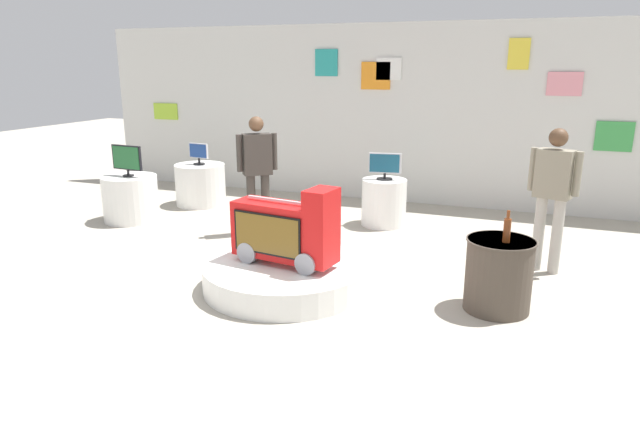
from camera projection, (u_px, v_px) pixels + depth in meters
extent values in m
plane|color=#A8A091|center=(268.00, 289.00, 6.00)|extent=(30.00, 30.00, 0.00)
cube|color=silver|center=(382.00, 114.00, 9.59)|extent=(10.67, 0.10, 2.93)
cube|color=orange|center=(376.00, 76.00, 9.40)|extent=(0.49, 0.02, 0.44)
cube|color=teal|center=(326.00, 63.00, 9.64)|extent=(0.40, 0.02, 0.44)
cube|color=yellow|center=(519.00, 54.00, 8.54)|extent=(0.31, 0.02, 0.46)
cube|color=white|center=(389.00, 69.00, 9.29)|extent=(0.42, 0.02, 0.35)
cube|color=green|center=(614.00, 136.00, 8.37)|extent=(0.51, 0.02, 0.44)
cube|color=pink|center=(565.00, 84.00, 8.43)|extent=(0.49, 0.02, 0.35)
cube|color=#9ECC33|center=(166.00, 111.00, 11.04)|extent=(0.53, 0.02, 0.31)
cylinder|color=white|center=(285.00, 276.00, 6.00)|extent=(1.73, 1.73, 0.27)
cylinder|color=gray|center=(257.00, 248.00, 6.10)|extent=(0.28, 0.45, 0.23)
cylinder|color=gray|center=(315.00, 259.00, 5.77)|extent=(0.28, 0.45, 0.23)
cube|color=red|center=(285.00, 231.00, 5.87)|extent=(1.15, 0.53, 0.57)
cube|color=red|center=(321.00, 199.00, 5.56)|extent=(0.30, 0.40, 0.20)
cube|color=black|center=(267.00, 235.00, 5.75)|extent=(0.79, 0.13, 0.43)
cube|color=brown|center=(267.00, 235.00, 5.75)|extent=(0.75, 0.13, 0.39)
cube|color=#B2B2B7|center=(284.00, 201.00, 5.78)|extent=(0.88, 0.16, 0.02)
cylinder|color=white|center=(131.00, 198.00, 8.55)|extent=(0.81, 0.81, 0.68)
cylinder|color=black|center=(128.00, 175.00, 8.45)|extent=(0.16, 0.16, 0.02)
cylinder|color=black|center=(128.00, 172.00, 8.44)|extent=(0.04, 0.04, 0.08)
cube|color=black|center=(127.00, 158.00, 8.38)|extent=(0.54, 0.09, 0.36)
cube|color=#1E5B2D|center=(126.00, 158.00, 8.36)|extent=(0.49, 0.06, 0.33)
cylinder|color=white|center=(201.00, 184.00, 9.53)|extent=(0.83, 0.83, 0.68)
cylinder|color=black|center=(199.00, 164.00, 9.43)|extent=(0.19, 0.19, 0.02)
cylinder|color=black|center=(199.00, 161.00, 9.42)|extent=(0.04, 0.04, 0.09)
cube|color=silver|center=(199.00, 151.00, 9.37)|extent=(0.37, 0.08, 0.24)
cube|color=navy|center=(198.00, 151.00, 9.35)|extent=(0.34, 0.05, 0.22)
cylinder|color=white|center=(384.00, 202.00, 8.31)|extent=(0.65, 0.65, 0.68)
cylinder|color=black|center=(385.00, 179.00, 8.21)|extent=(0.23, 0.23, 0.02)
cylinder|color=black|center=(385.00, 176.00, 8.20)|extent=(0.04, 0.04, 0.07)
cube|color=silver|center=(385.00, 163.00, 8.15)|extent=(0.46, 0.10, 0.29)
cube|color=navy|center=(384.00, 163.00, 8.13)|extent=(0.42, 0.07, 0.26)
cylinder|color=#4C4238|center=(498.00, 275.00, 5.42)|extent=(0.62, 0.62, 0.70)
cylinder|color=#4C4238|center=(502.00, 241.00, 5.33)|extent=(0.65, 0.65, 0.02)
cylinder|color=brown|center=(507.00, 231.00, 5.22)|extent=(0.07, 0.07, 0.22)
cylinder|color=brown|center=(508.00, 215.00, 5.18)|extent=(0.03, 0.03, 0.08)
cylinder|color=#B2ADA3|center=(557.00, 237.00, 6.35)|extent=(0.12, 0.12, 0.86)
cylinder|color=#B2ADA3|center=(539.00, 233.00, 6.48)|extent=(0.12, 0.12, 0.86)
cube|color=gray|center=(554.00, 174.00, 6.23)|extent=(0.42, 0.31, 0.53)
sphere|color=brown|center=(559.00, 137.00, 6.12)|extent=(0.20, 0.20, 0.20)
cylinder|color=gray|center=(578.00, 174.00, 6.07)|extent=(0.08, 0.08, 0.48)
cylinder|color=gray|center=(533.00, 169.00, 6.37)|extent=(0.08, 0.08, 0.48)
cylinder|color=#38332D|center=(251.00, 205.00, 7.83)|extent=(0.12, 0.12, 0.84)
cylinder|color=#38332D|center=(266.00, 204.00, 7.89)|extent=(0.12, 0.12, 0.84)
cube|color=#38332D|center=(257.00, 154.00, 7.67)|extent=(0.42, 0.40, 0.55)
sphere|color=brown|center=(256.00, 124.00, 7.56)|extent=(0.20, 0.20, 0.20)
cylinder|color=#38332D|center=(239.00, 153.00, 7.59)|extent=(0.08, 0.08, 0.50)
cylinder|color=#38332D|center=(274.00, 151.00, 7.74)|extent=(0.08, 0.08, 0.50)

